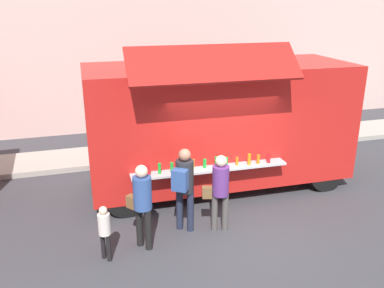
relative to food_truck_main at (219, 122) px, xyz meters
name	(u,v)px	position (x,y,z in m)	size (l,w,h in m)	color
ground_plane	(241,232)	(-0.32, -2.33, -1.66)	(60.00, 60.00, 0.00)	#38383D
curb_strip	(56,161)	(-4.00, 2.62, -1.59)	(28.00, 1.60, 0.15)	#9E998E
food_truck_main	(219,122)	(0.00, 0.00, 0.00)	(6.33, 3.14, 3.65)	red
trash_bin	(295,130)	(3.50, 2.32, -1.23)	(0.60, 0.60, 0.87)	#2C6137
customer_front_ordering	(220,187)	(-0.73, -2.09, -0.69)	(0.54, 0.33, 1.64)	#4C4744
customer_mid_with_backpack	(184,182)	(-1.42, -1.91, -0.58)	(0.51, 0.57, 1.77)	#1F2438
customer_rear_waiting	(142,200)	(-2.32, -2.26, -0.66)	(0.46, 0.51, 1.69)	black
child_near_queue	(104,228)	(-3.04, -2.47, -1.02)	(0.22, 0.22, 1.07)	black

